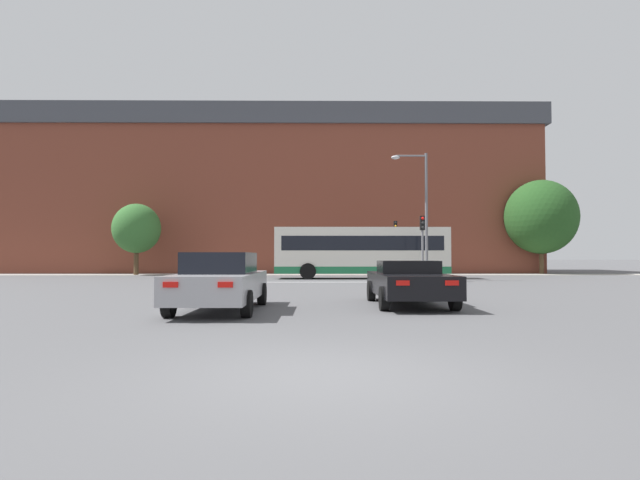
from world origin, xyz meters
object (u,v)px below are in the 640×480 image
car_roadster_right (409,282)px  pedestrian_waiting (445,262)px  bus_crossing_lead (361,251)px  traffic_light_near_right (423,237)px  pedestrian_walking_east (414,261)px  traffic_light_far_right (396,238)px  street_lamp_junction (420,203)px  car_saloon_left (221,281)px

car_roadster_right → pedestrian_waiting: (7.48, 24.73, 0.30)m
bus_crossing_lead → traffic_light_near_right: bearing=-142.2°
traffic_light_near_right → pedestrian_waiting: 12.19m
pedestrian_waiting → pedestrian_walking_east: (-2.68, -1.13, 0.07)m
traffic_light_near_right → traffic_light_far_right: 10.32m
traffic_light_far_right → street_lamp_junction: size_ratio=0.55×
traffic_light_far_right → street_lamp_junction: street_lamp_junction is taller
car_saloon_left → pedestrian_walking_east: pedestrian_walking_east is taller
car_roadster_right → pedestrian_waiting: 25.84m
car_roadster_right → pedestrian_walking_east: (4.81, 23.60, 0.37)m
bus_crossing_lead → traffic_light_far_right: traffic_light_far_right is taller
car_saloon_left → traffic_light_far_right: 26.60m
car_saloon_left → car_roadster_right: car_saloon_left is taller
street_lamp_junction → car_saloon_left: bearing=-118.3°
pedestrian_walking_east → traffic_light_near_right: bearing=-72.7°
bus_crossing_lead → pedestrian_waiting: 10.37m
car_roadster_right → traffic_light_far_right: 24.04m
street_lamp_junction → pedestrian_walking_east: 9.72m
traffic_light_near_right → traffic_light_far_right: size_ratio=0.89×
traffic_light_far_right → pedestrian_waiting: size_ratio=2.50×
car_roadster_right → traffic_light_far_right: bearing=81.6°
car_roadster_right → bus_crossing_lead: bus_crossing_lead is taller
bus_crossing_lead → street_lamp_junction: 5.09m
street_lamp_junction → pedestrian_walking_east: (1.35, 8.96, -3.52)m
traffic_light_near_right → pedestrian_walking_east: traffic_light_near_right is taller
car_roadster_right → traffic_light_far_right: size_ratio=1.15×
bus_crossing_lead → street_lamp_junction: (3.25, -2.73, 2.82)m
car_roadster_right → pedestrian_walking_east: 24.09m
car_saloon_left → street_lamp_junction: size_ratio=0.66×
car_saloon_left → bus_crossing_lead: bus_crossing_lead is taller
street_lamp_junction → pedestrian_waiting: street_lamp_junction is taller
car_saloon_left → pedestrian_waiting: pedestrian_waiting is taller
bus_crossing_lead → pedestrian_walking_east: size_ratio=6.22×
pedestrian_walking_east → car_roadster_right: bearing=-75.8°
street_lamp_junction → pedestrian_waiting: (4.03, 10.08, -3.59)m
car_roadster_right → bus_crossing_lead: bearing=89.1°
traffic_light_far_right → pedestrian_walking_east: traffic_light_far_right is taller
bus_crossing_lead → pedestrian_walking_east: bus_crossing_lead is taller
traffic_light_near_right → traffic_light_far_right: (0.14, 10.31, 0.28)m
traffic_light_far_right → traffic_light_near_right: bearing=-90.8°
car_saloon_left → pedestrian_walking_east: (9.98, 24.99, 0.26)m
bus_crossing_lead → street_lamp_junction: size_ratio=1.46×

